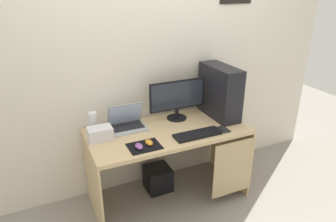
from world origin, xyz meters
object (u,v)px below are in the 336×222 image
object	(u,v)px
mouse_right	(139,146)
subwoofer	(158,178)
pc_tower	(220,92)
laptop	(127,123)
monitor	(177,98)
speaker	(93,122)
keyboard	(198,134)
projector	(100,134)
mouse_left	(149,142)
cell_phone	(224,129)

from	to	relation	value
mouse_right	subwoofer	xyz separation A→B (m)	(0.30, 0.36, -0.62)
pc_tower	laptop	size ratio (longest dim) A/B	1.55
monitor	subwoofer	size ratio (longest dim) A/B	2.30
speaker	keyboard	size ratio (longest dim) A/B	0.44
monitor	laptop	distance (m)	0.52
speaker	projector	size ratio (longest dim) A/B	0.92
speaker	mouse_left	xyz separation A→B (m)	(0.36, -0.42, -0.07)
laptop	cell_phone	world-z (taller)	laptop
projector	laptop	bearing A→B (deg)	24.92
projector	cell_phone	xyz separation A→B (m)	(1.04, -0.28, -0.05)
mouse_right	cell_phone	world-z (taller)	mouse_right
laptop	mouse_right	distance (m)	0.41
speaker	subwoofer	xyz separation A→B (m)	(0.56, -0.08, -0.69)
monitor	keyboard	world-z (taller)	monitor
laptop	speaker	size ratio (longest dim) A/B	1.75
speaker	projector	xyz separation A→B (m)	(0.02, -0.16, -0.04)
mouse_right	subwoofer	size ratio (longest dim) A/B	0.40
pc_tower	projector	size ratio (longest dim) A/B	2.49
cell_phone	keyboard	bearing A→B (deg)	179.61
projector	cell_phone	size ratio (longest dim) A/B	1.54
laptop	subwoofer	xyz separation A→B (m)	(0.27, -0.05, -0.65)
projector	monitor	bearing A→B (deg)	8.28
mouse_right	speaker	bearing A→B (deg)	120.67
laptop	mouse_left	bearing A→B (deg)	-80.56
speaker	keyboard	distance (m)	0.91
pc_tower	projector	distance (m)	1.19
pc_tower	cell_phone	world-z (taller)	pc_tower
laptop	mouse_left	world-z (taller)	laptop
mouse_left	speaker	bearing A→B (deg)	130.61
pc_tower	speaker	xyz separation A→B (m)	(-1.19, 0.15, -0.16)
pc_tower	mouse_left	distance (m)	0.90
mouse_left	mouse_right	world-z (taller)	same
keyboard	cell_phone	xyz separation A→B (m)	(0.26, -0.00, -0.01)
mouse_left	subwoofer	size ratio (longest dim) A/B	0.40
pc_tower	mouse_left	bearing A→B (deg)	-162.13
mouse_left	subwoofer	distance (m)	0.74
pc_tower	keyboard	bearing A→B (deg)	-143.80
projector	keyboard	distance (m)	0.82
speaker	mouse_left	size ratio (longest dim) A/B	1.92
subwoofer	laptop	bearing A→B (deg)	169.86
pc_tower	projector	world-z (taller)	pc_tower
laptop	subwoofer	bearing A→B (deg)	-10.14
subwoofer	keyboard	bearing A→B (deg)	-56.74
laptop	subwoofer	distance (m)	0.70
speaker	subwoofer	distance (m)	0.90
pc_tower	cell_phone	distance (m)	0.40
mouse_right	cell_phone	xyz separation A→B (m)	(0.80, 0.00, -0.02)
speaker	projector	bearing A→B (deg)	-82.87
monitor	cell_phone	size ratio (longest dim) A/B	4.29
mouse_left	subwoofer	xyz separation A→B (m)	(0.21, 0.33, -0.62)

